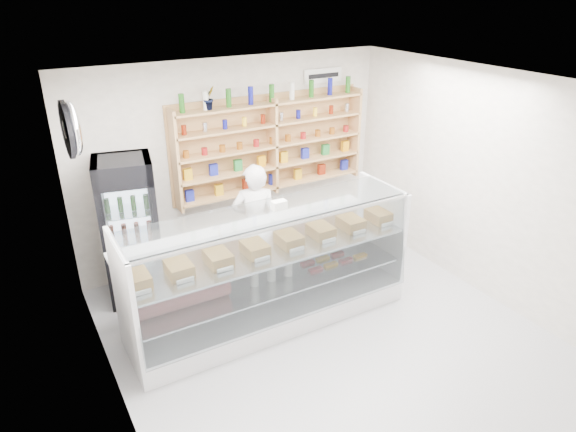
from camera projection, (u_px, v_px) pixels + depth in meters
room at (340, 230)px, 5.14m from camera, size 5.00×5.00×5.00m
display_counter at (269, 290)px, 5.99m from camera, size 3.28×0.98×1.43m
shop_worker at (255, 224)px, 6.62m from camera, size 0.69×0.58×1.63m
drinks_cooler at (131, 230)px, 6.22m from camera, size 0.78×0.76×1.83m
wall_shelving at (272, 145)px, 7.12m from camera, size 2.84×0.28×1.33m
potted_plant at (209, 98)px, 6.41m from camera, size 0.20×0.18×0.29m
security_mirror at (73, 129)px, 4.66m from camera, size 0.15×0.50×0.50m
wall_sign at (323, 75)px, 7.28m from camera, size 0.62×0.03×0.20m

